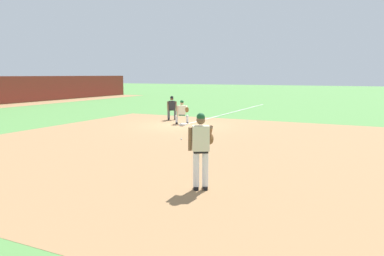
{
  "coord_description": "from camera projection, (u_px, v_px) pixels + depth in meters",
  "views": [
    {
      "loc": [
        -18.02,
        -9.41,
        2.75
      ],
      "look_at": [
        -7.07,
        -4.02,
        1.01
      ],
      "focal_mm": 35.0,
      "sensor_mm": 36.0,
      "label": 1
    }
  ],
  "objects": [
    {
      "name": "ground_plane",
      "position": [
        183.0,
        125.0,
        20.5
      ],
      "size": [
        160.0,
        160.0,
        0.0
      ],
      "primitive_type": "plane",
      "color": "#518942"
    },
    {
      "name": "infield_dirt_patch",
      "position": [
        188.0,
        145.0,
        14.76
      ],
      "size": [
        18.0,
        18.0,
        0.01
      ],
      "primitive_type": "cube",
      "color": "#9E754C",
      "rests_on": "ground"
    },
    {
      "name": "foul_line_stripe",
      "position": [
        233.0,
        112.0,
        27.62
      ],
      "size": [
        16.03,
        0.1,
        0.0
      ],
      "primitive_type": "cube",
      "color": "white",
      "rests_on": "ground"
    },
    {
      "name": "first_base_bag",
      "position": [
        183.0,
        124.0,
        20.5
      ],
      "size": [
        0.38,
        0.38,
        0.09
      ],
      "primitive_type": "cube",
      "color": "white",
      "rests_on": "ground"
    },
    {
      "name": "baseball",
      "position": [
        181.0,
        139.0,
        15.88
      ],
      "size": [
        0.07,
        0.07,
        0.07
      ],
      "primitive_type": "sphere",
      "color": "white",
      "rests_on": "ground"
    },
    {
      "name": "pitcher",
      "position": [
        201.0,
        146.0,
        8.91
      ],
      "size": [
        0.84,
        0.58,
        1.86
      ],
      "color": "black",
      "rests_on": "ground"
    },
    {
      "name": "first_baseman",
      "position": [
        182.0,
        111.0,
        20.95
      ],
      "size": [
        0.82,
        1.02,
        1.34
      ],
      "color": "black",
      "rests_on": "ground"
    },
    {
      "name": "umpire",
      "position": [
        172.0,
        107.0,
        22.88
      ],
      "size": [
        0.63,
        0.68,
        1.46
      ],
      "color": "black",
      "rests_on": "ground"
    }
  ]
}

